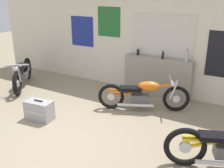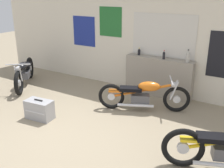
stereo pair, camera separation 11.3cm
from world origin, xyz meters
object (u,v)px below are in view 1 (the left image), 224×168
(bottle_center, at_px, (187,56))
(motorcycle_orange, at_px, (143,94))
(bottle_left_center, at_px, (163,55))
(motorcycle_black, at_px, (23,73))
(hard_case_silver, at_px, (39,110))
(bottle_leftmost, at_px, (138,52))

(bottle_center, distance_m, motorcycle_orange, 1.42)
(bottle_left_center, bearing_deg, motorcycle_black, -161.04)
(bottle_left_center, distance_m, motorcycle_orange, 1.22)
(bottle_left_center, height_order, motorcycle_orange, bottle_left_center)
(bottle_left_center, height_order, hard_case_silver, bottle_left_center)
(bottle_center, bearing_deg, hard_case_silver, -132.64)
(bottle_left_center, xyz_separation_m, motorcycle_orange, (-0.06, -0.99, -0.72))
(motorcycle_orange, distance_m, hard_case_silver, 2.32)
(bottle_center, height_order, hard_case_silver, bottle_center)
(bottle_left_center, relative_size, hard_case_silver, 0.37)
(bottle_leftmost, bearing_deg, motorcycle_orange, -58.23)
(motorcycle_orange, distance_m, motorcycle_black, 3.64)
(bottle_leftmost, height_order, hard_case_silver, bottle_leftmost)
(bottle_leftmost, xyz_separation_m, bottle_center, (1.30, -0.05, 0.05))
(motorcycle_orange, relative_size, motorcycle_black, 1.11)
(bottle_leftmost, xyz_separation_m, hard_case_silver, (-1.06, -2.61, -0.88))
(motorcycle_orange, relative_size, hard_case_silver, 3.10)
(bottle_left_center, bearing_deg, bottle_center, 2.64)
(bottle_center, bearing_deg, motorcycle_orange, -122.31)
(bottle_left_center, xyz_separation_m, motorcycle_black, (-3.68, -1.27, -0.71))
(motorcycle_orange, bearing_deg, motorcycle_black, -175.63)
(bottle_leftmost, distance_m, bottle_center, 1.30)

